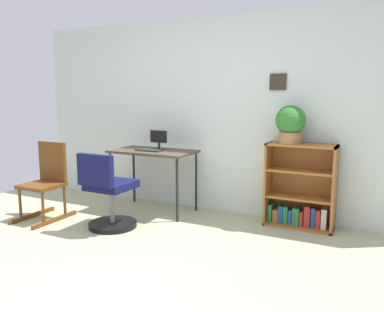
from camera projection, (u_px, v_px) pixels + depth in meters
name	position (u px, v px, depth m)	size (l,w,h in m)	color
ground_plane	(106.00, 278.00, 3.08)	(6.24, 6.24, 0.00)	#A5A982
wall_back	(216.00, 115.00, 4.79)	(5.20, 0.12, 2.35)	silver
desk	(153.00, 156.00, 4.76)	(1.01, 0.56, 0.76)	#4C3D2E
monitor	(159.00, 140.00, 4.77)	(0.22, 0.15, 0.24)	#262628
keyboard	(149.00, 150.00, 4.68)	(0.32, 0.12, 0.02)	#202F2E
office_chair	(108.00, 196.00, 4.16)	(0.52, 0.55, 0.83)	black
rocking_chair	(47.00, 180.00, 4.52)	(0.42, 0.64, 0.88)	#603513
bookshelf_low	(300.00, 191.00, 4.25)	(0.73, 0.30, 0.91)	#9C5F29
potted_plant_on_shelf	(290.00, 123.00, 4.15)	(0.32, 0.32, 0.41)	#9E6642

